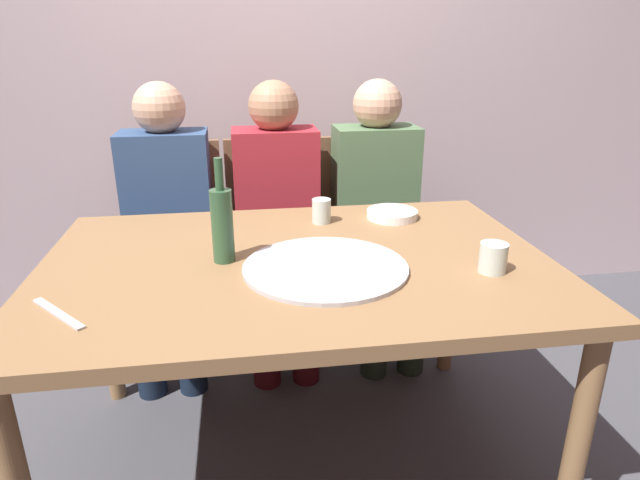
{
  "coord_description": "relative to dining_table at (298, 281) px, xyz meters",
  "views": [
    {
      "loc": [
        -0.15,
        -1.45,
        1.33
      ],
      "look_at": [
        0.07,
        0.01,
        0.78
      ],
      "focal_mm": 30.39,
      "sensor_mm": 36.0,
      "label": 1
    }
  ],
  "objects": [
    {
      "name": "ground_plane",
      "position": [
        0.0,
        0.0,
        -0.65
      ],
      "size": [
        8.0,
        8.0,
        0.0
      ],
      "primitive_type": "plane",
      "color": "#424247"
    },
    {
      "name": "back_wall",
      "position": [
        0.0,
        1.28,
        0.65
      ],
      "size": [
        6.0,
        0.1,
        2.6
      ],
      "primitive_type": "cube",
      "color": "#B29EA3",
      "rests_on": "ground_plane"
    },
    {
      "name": "dining_table",
      "position": [
        0.0,
        0.0,
        0.0
      ],
      "size": [
        1.47,
        1.0,
        0.73
      ],
      "color": "olive",
      "rests_on": "ground_plane"
    },
    {
      "name": "pizza_tray",
      "position": [
        0.07,
        -0.09,
        0.08
      ],
      "size": [
        0.46,
        0.46,
        0.01
      ],
      "primitive_type": "cylinder",
      "color": "#ADADB2",
      "rests_on": "dining_table"
    },
    {
      "name": "wine_bottle",
      "position": [
        -0.21,
        0.02,
        0.19
      ],
      "size": [
        0.06,
        0.06,
        0.3
      ],
      "color": "#2D5133",
      "rests_on": "dining_table"
    },
    {
      "name": "tumbler_near",
      "position": [
        0.12,
        0.32,
        0.11
      ],
      "size": [
        0.07,
        0.07,
        0.08
      ],
      "primitive_type": "cylinder",
      "color": "#B7C6BC",
      "rests_on": "dining_table"
    },
    {
      "name": "tumbler_far",
      "position": [
        0.52,
        -0.17,
        0.11
      ],
      "size": [
        0.08,
        0.08,
        0.08
      ],
      "primitive_type": "cylinder",
      "color": "#B7C6BC",
      "rests_on": "dining_table"
    },
    {
      "name": "plate_stack",
      "position": [
        0.38,
        0.33,
        0.09
      ],
      "size": [
        0.18,
        0.18,
        0.03
      ],
      "primitive_type": "cylinder",
      "color": "white",
      "rests_on": "dining_table"
    },
    {
      "name": "table_knife",
      "position": [
        -0.59,
        -0.26,
        0.08
      ],
      "size": [
        0.16,
        0.18,
        0.01
      ],
      "primitive_type": "cube",
      "rotation": [
        0.0,
        0.0,
        5.43
      ],
      "color": "#B7B7BC",
      "rests_on": "dining_table"
    },
    {
      "name": "chair_left",
      "position": [
        -0.46,
        0.9,
        -0.14
      ],
      "size": [
        0.44,
        0.44,
        0.9
      ],
      "rotation": [
        0.0,
        0.0,
        3.14
      ],
      "color": "brown",
      "rests_on": "ground_plane"
    },
    {
      "name": "chair_middle",
      "position": [
        -0.0,
        0.9,
        -0.14
      ],
      "size": [
        0.44,
        0.44,
        0.9
      ],
      "rotation": [
        0.0,
        0.0,
        3.14
      ],
      "color": "brown",
      "rests_on": "ground_plane"
    },
    {
      "name": "chair_right",
      "position": [
        0.44,
        0.9,
        -0.14
      ],
      "size": [
        0.44,
        0.44,
        0.9
      ],
      "rotation": [
        0.0,
        0.0,
        3.14
      ],
      "color": "brown",
      "rests_on": "ground_plane"
    },
    {
      "name": "guest_in_sweater",
      "position": [
        -0.46,
        0.75,
        -0.01
      ],
      "size": [
        0.36,
        0.56,
        1.17
      ],
      "rotation": [
        0.0,
        0.0,
        3.14
      ],
      "color": "navy",
      "rests_on": "ground_plane"
    },
    {
      "name": "guest_in_beanie",
      "position": [
        -0.0,
        0.75,
        -0.01
      ],
      "size": [
        0.36,
        0.56,
        1.17
      ],
      "rotation": [
        0.0,
        0.0,
        3.14
      ],
      "color": "maroon",
      "rests_on": "ground_plane"
    },
    {
      "name": "guest_by_wall",
      "position": [
        0.44,
        0.75,
        -0.01
      ],
      "size": [
        0.36,
        0.56,
        1.17
      ],
      "rotation": [
        0.0,
        0.0,
        3.14
      ],
      "color": "#4C6B47",
      "rests_on": "ground_plane"
    }
  ]
}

